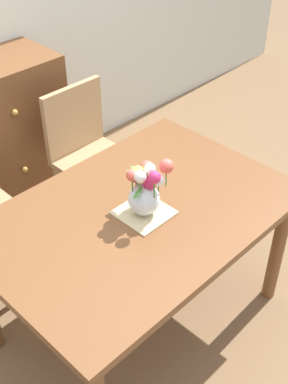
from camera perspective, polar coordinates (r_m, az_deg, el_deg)
ground_plane at (r=2.79m, az=-0.56°, el=-13.92°), size 12.00×12.00×0.00m
dining_table at (r=2.32m, az=-0.66°, el=-3.95°), size 1.40×0.96×0.74m
chair_right at (r=3.10m, az=-6.39°, el=4.80°), size 0.42×0.42×0.90m
placemat at (r=2.24m, az=0.00°, el=-2.35°), size 0.22×0.22×0.01m
flower_vase at (r=2.16m, az=0.14°, el=0.34°), size 0.20×0.21×0.26m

